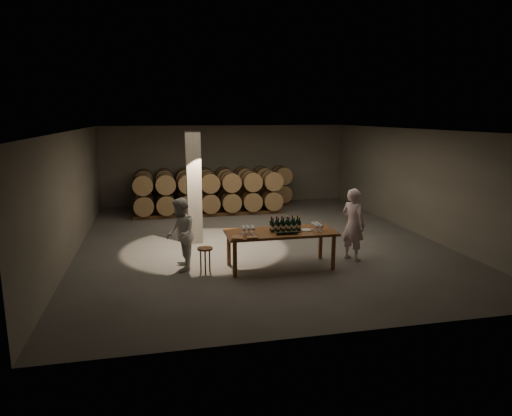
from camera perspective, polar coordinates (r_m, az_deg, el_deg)
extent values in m
plane|color=#55524F|center=(13.43, 0.19, -4.03)|extent=(12.00, 12.00, 0.00)
plane|color=#605E59|center=(12.95, 0.20, 9.74)|extent=(12.00, 12.00, 0.00)
plane|color=#676358|center=(18.95, -3.80, 5.43)|extent=(10.00, 0.00, 10.00)
plane|color=#676358|center=(7.48, 10.33, -4.21)|extent=(10.00, 0.00, 10.00)
plane|color=#676358|center=(12.97, -21.92, 1.80)|extent=(0.00, 12.00, 12.00)
plane|color=#676358|center=(14.99, 19.22, 3.20)|extent=(0.00, 12.00, 12.00)
cube|color=gray|center=(13.02, -7.76, 2.57)|extent=(0.40, 0.40, 3.20)
cylinder|color=brown|center=(10.34, -2.66, -6.42)|extent=(0.10, 0.10, 0.84)
cylinder|color=brown|center=(10.97, 9.64, -5.52)|extent=(0.10, 0.10, 0.84)
cylinder|color=brown|center=(11.15, -3.42, -5.09)|extent=(0.10, 0.10, 0.84)
cylinder|color=brown|center=(11.73, 8.07, -4.33)|extent=(0.10, 0.10, 0.84)
cube|color=brown|center=(10.86, 3.08, -3.06)|extent=(2.60, 1.10, 0.06)
cube|color=#52311C|center=(18.02, -4.99, 0.15)|extent=(6.26, 0.10, 0.12)
cube|color=#52311C|center=(18.61, -5.24, 0.50)|extent=(6.26, 0.10, 0.12)
cylinder|color=olive|center=(18.11, -13.74, 1.23)|extent=(0.70, 0.95, 0.70)
cylinder|color=black|center=(17.85, -13.75, 1.08)|extent=(0.73, 0.04, 0.73)
cylinder|color=black|center=(18.36, -13.73, 1.37)|extent=(0.73, 0.04, 0.73)
cylinder|color=olive|center=(18.10, -11.27, 1.34)|extent=(0.70, 0.95, 0.70)
cylinder|color=black|center=(17.85, -11.25, 1.19)|extent=(0.73, 0.04, 0.73)
cylinder|color=black|center=(18.36, -11.29, 1.48)|extent=(0.73, 0.04, 0.73)
cylinder|color=olive|center=(18.13, -8.81, 1.44)|extent=(0.70, 0.95, 0.70)
cylinder|color=black|center=(17.88, -8.75, 1.30)|extent=(0.73, 0.04, 0.73)
cylinder|color=black|center=(18.39, -8.86, 1.58)|extent=(0.73, 0.04, 0.73)
cylinder|color=olive|center=(18.20, -6.36, 1.54)|extent=(0.70, 0.95, 0.70)
cylinder|color=black|center=(17.94, -6.27, 1.40)|extent=(0.73, 0.04, 0.73)
cylinder|color=black|center=(18.45, -6.45, 1.68)|extent=(0.73, 0.04, 0.73)
cylinder|color=olive|center=(18.29, -3.93, 1.64)|extent=(0.70, 0.95, 0.70)
cylinder|color=black|center=(18.04, -3.80, 1.50)|extent=(0.73, 0.04, 0.73)
cylinder|color=black|center=(18.55, -4.05, 1.77)|extent=(0.73, 0.04, 0.73)
cylinder|color=olive|center=(18.42, -1.53, 1.73)|extent=(0.70, 0.95, 0.70)
cylinder|color=black|center=(18.17, -1.37, 1.59)|extent=(0.73, 0.04, 0.73)
cylinder|color=black|center=(18.67, -1.68, 1.86)|extent=(0.73, 0.04, 0.73)
cylinder|color=olive|center=(18.58, 0.84, 1.82)|extent=(0.70, 0.95, 0.70)
cylinder|color=black|center=(18.33, 1.02, 1.69)|extent=(0.73, 0.04, 0.73)
cylinder|color=black|center=(18.83, 0.65, 1.95)|extent=(0.73, 0.04, 0.73)
cylinder|color=olive|center=(18.78, 3.15, 1.90)|extent=(0.70, 0.95, 0.70)
cylinder|color=black|center=(18.53, 3.37, 1.77)|extent=(0.73, 0.04, 0.73)
cylinder|color=black|center=(19.02, 2.94, 2.03)|extent=(0.73, 0.04, 0.73)
cylinder|color=olive|center=(17.99, -13.85, 3.55)|extent=(0.70, 0.95, 0.70)
cylinder|color=black|center=(17.73, -13.87, 3.44)|extent=(0.73, 0.04, 0.73)
cylinder|color=black|center=(18.25, -13.84, 3.66)|extent=(0.73, 0.04, 0.73)
cylinder|color=olive|center=(17.99, -11.36, 3.66)|extent=(0.70, 0.95, 0.70)
cylinder|color=black|center=(17.73, -11.35, 3.54)|extent=(0.73, 0.04, 0.73)
cylinder|color=black|center=(18.25, -11.38, 3.76)|extent=(0.73, 0.04, 0.73)
cylinder|color=olive|center=(18.02, -8.88, 3.76)|extent=(0.70, 0.95, 0.70)
cylinder|color=black|center=(17.76, -8.83, 3.65)|extent=(0.73, 0.04, 0.73)
cylinder|color=black|center=(18.28, -8.93, 3.86)|extent=(0.73, 0.04, 0.73)
cylinder|color=olive|center=(18.08, -6.41, 3.85)|extent=(0.70, 0.95, 0.70)
cylinder|color=black|center=(17.83, -6.32, 3.74)|extent=(0.73, 0.04, 0.73)
cylinder|color=black|center=(18.34, -6.50, 3.96)|extent=(0.73, 0.04, 0.73)
cylinder|color=olive|center=(18.18, -3.96, 3.94)|extent=(0.70, 0.95, 0.70)
cylinder|color=black|center=(17.93, -3.84, 3.83)|extent=(0.73, 0.04, 0.73)
cylinder|color=black|center=(18.44, -4.08, 4.04)|extent=(0.73, 0.04, 0.73)
cylinder|color=olive|center=(18.31, -1.54, 4.01)|extent=(0.70, 0.95, 0.70)
cylinder|color=black|center=(18.06, -1.38, 3.91)|extent=(0.73, 0.04, 0.73)
cylinder|color=black|center=(18.56, -1.69, 4.12)|extent=(0.73, 0.04, 0.73)
cylinder|color=olive|center=(18.47, 0.84, 4.08)|extent=(0.70, 0.95, 0.70)
cylinder|color=black|center=(18.22, 1.03, 3.98)|extent=(0.73, 0.04, 0.73)
cylinder|color=black|center=(18.72, 0.66, 4.18)|extent=(0.73, 0.04, 0.73)
cylinder|color=olive|center=(18.67, 3.18, 4.14)|extent=(0.70, 0.95, 0.70)
cylinder|color=black|center=(18.42, 3.40, 4.04)|extent=(0.73, 0.04, 0.73)
cylinder|color=black|center=(18.91, 2.97, 4.24)|extent=(0.73, 0.04, 0.73)
cube|color=#52311C|center=(16.62, -5.69, -0.84)|extent=(5.48, 0.10, 0.12)
cube|color=#52311C|center=(17.20, -5.93, -0.42)|extent=(5.48, 0.10, 0.12)
cylinder|color=olive|center=(16.73, -13.83, 0.39)|extent=(0.70, 0.95, 0.70)
cylinder|color=black|center=(16.47, -13.84, 0.22)|extent=(0.73, 0.04, 0.73)
cylinder|color=black|center=(16.98, -13.81, 0.56)|extent=(0.73, 0.04, 0.73)
cylinder|color=olive|center=(16.73, -11.16, 0.51)|extent=(0.70, 0.95, 0.70)
cylinder|color=black|center=(16.47, -11.13, 0.34)|extent=(0.73, 0.04, 0.73)
cylinder|color=black|center=(16.98, -11.18, 0.67)|extent=(0.73, 0.04, 0.73)
cylinder|color=olive|center=(16.76, -8.49, 0.62)|extent=(0.70, 0.95, 0.70)
cylinder|color=black|center=(16.50, -8.43, 0.46)|extent=(0.73, 0.04, 0.73)
cylinder|color=black|center=(17.01, -8.55, 0.78)|extent=(0.73, 0.04, 0.73)
cylinder|color=olive|center=(16.83, -5.84, 0.74)|extent=(0.70, 0.95, 0.70)
cylinder|color=black|center=(16.57, -5.74, 0.57)|extent=(0.73, 0.04, 0.73)
cylinder|color=black|center=(17.08, -5.94, 0.89)|extent=(0.73, 0.04, 0.73)
cylinder|color=olive|center=(16.93, -3.22, 0.84)|extent=(0.70, 0.95, 0.70)
cylinder|color=black|center=(16.68, -3.08, 0.68)|extent=(0.73, 0.04, 0.73)
cylinder|color=black|center=(17.18, -3.36, 1.00)|extent=(0.73, 0.04, 0.73)
cylinder|color=olive|center=(17.07, -0.63, 0.95)|extent=(0.70, 0.95, 0.70)
cylinder|color=black|center=(16.82, -0.45, 0.79)|extent=(0.73, 0.04, 0.73)
cylinder|color=black|center=(17.32, -0.81, 1.10)|extent=(0.73, 0.04, 0.73)
cylinder|color=olive|center=(17.24, 1.90, 1.05)|extent=(0.70, 0.95, 0.70)
cylinder|color=black|center=(17.00, 2.12, 0.90)|extent=(0.73, 0.04, 0.73)
cylinder|color=black|center=(17.49, 1.69, 1.20)|extent=(0.73, 0.04, 0.73)
cylinder|color=olive|center=(16.61, -13.95, 2.90)|extent=(0.70, 0.95, 0.70)
cylinder|color=black|center=(16.35, -13.97, 2.77)|extent=(0.73, 0.04, 0.73)
cylinder|color=black|center=(16.86, -13.93, 3.03)|extent=(0.73, 0.04, 0.73)
cylinder|color=olive|center=(16.60, -11.25, 3.02)|extent=(0.70, 0.95, 0.70)
cylinder|color=black|center=(16.35, -11.23, 2.89)|extent=(0.73, 0.04, 0.73)
cylinder|color=black|center=(16.86, -11.28, 3.14)|extent=(0.73, 0.04, 0.73)
cylinder|color=olive|center=(16.64, -8.57, 3.13)|extent=(0.70, 0.95, 0.70)
cylinder|color=black|center=(16.38, -8.50, 3.00)|extent=(0.73, 0.04, 0.73)
cylinder|color=black|center=(16.89, -8.63, 3.25)|extent=(0.73, 0.04, 0.73)
cylinder|color=olive|center=(16.70, -5.89, 3.23)|extent=(0.70, 0.95, 0.70)
cylinder|color=black|center=(16.45, -5.79, 3.10)|extent=(0.73, 0.04, 0.73)
cylinder|color=black|center=(16.96, -6.00, 3.35)|extent=(0.73, 0.04, 0.73)
cylinder|color=olive|center=(16.81, -3.25, 3.32)|extent=(0.70, 0.95, 0.70)
cylinder|color=black|center=(16.56, -3.10, 3.20)|extent=(0.73, 0.04, 0.73)
cylinder|color=black|center=(17.06, -3.39, 3.44)|extent=(0.73, 0.04, 0.73)
cylinder|color=olive|center=(16.95, -0.64, 3.41)|extent=(0.70, 0.95, 0.70)
cylinder|color=black|center=(16.70, -0.46, 3.29)|extent=(0.73, 0.04, 0.73)
cylinder|color=black|center=(17.20, -0.82, 3.53)|extent=(0.73, 0.04, 0.73)
cylinder|color=olive|center=(17.13, 1.92, 3.49)|extent=(0.70, 0.95, 0.70)
cylinder|color=black|center=(16.88, 2.14, 3.37)|extent=(0.73, 0.04, 0.73)
cylinder|color=black|center=(17.38, 1.71, 3.61)|extent=(0.73, 0.04, 0.73)
cylinder|color=black|center=(10.72, 2.12, -2.44)|extent=(0.09, 0.09, 0.23)
cylinder|color=silver|center=(10.72, 2.12, -2.50)|extent=(0.09, 0.09, 0.07)
cylinder|color=black|center=(10.68, 2.13, -1.58)|extent=(0.03, 0.03, 0.10)
cylinder|color=gold|center=(10.67, 2.13, -1.31)|extent=(0.04, 0.04, 0.03)
cylinder|color=black|center=(10.86, 1.92, -2.26)|extent=(0.09, 0.09, 0.23)
cylinder|color=silver|center=(10.87, 1.92, -2.31)|extent=(0.09, 0.09, 0.07)
cylinder|color=black|center=(10.82, 1.93, -1.41)|extent=(0.03, 0.03, 0.10)
cylinder|color=maroon|center=(10.81, 1.93, -1.13)|extent=(0.04, 0.04, 0.03)
cylinder|color=black|center=(10.75, 2.79, -2.40)|extent=(0.09, 0.09, 0.23)
cylinder|color=silver|center=(10.76, 2.79, -2.46)|extent=(0.09, 0.09, 0.07)
cylinder|color=black|center=(10.72, 2.80, -1.55)|extent=(0.03, 0.03, 0.10)
cylinder|color=maroon|center=(10.70, 2.80, -1.27)|extent=(0.04, 0.04, 0.03)
cylinder|color=black|center=(10.89, 2.59, -2.22)|extent=(0.09, 0.09, 0.23)
cylinder|color=silver|center=(10.90, 2.59, -2.27)|extent=(0.09, 0.09, 0.07)
cylinder|color=black|center=(10.86, 2.59, -1.37)|extent=(0.03, 0.03, 0.10)
cylinder|color=gold|center=(10.85, 2.60, -1.10)|extent=(0.04, 0.04, 0.03)
cylinder|color=black|center=(10.79, 3.46, -2.37)|extent=(0.09, 0.09, 0.23)
cylinder|color=silver|center=(10.79, 3.46, -2.42)|extent=(0.09, 0.09, 0.07)
cylinder|color=black|center=(10.75, 3.47, -1.51)|extent=(0.03, 0.03, 0.10)
cylinder|color=gold|center=(10.74, 3.47, -1.24)|extent=(0.04, 0.04, 0.03)
cylinder|color=black|center=(10.93, 3.25, -2.18)|extent=(0.09, 0.09, 0.23)
cylinder|color=silver|center=(10.93, 3.24, -2.24)|extent=(0.09, 0.09, 0.07)
cylinder|color=black|center=(10.89, 3.26, -1.34)|extent=(0.03, 0.03, 0.10)
cylinder|color=maroon|center=(10.88, 3.26, -1.07)|extent=(0.04, 0.04, 0.03)
cylinder|color=black|center=(10.82, 4.12, -2.33)|extent=(0.09, 0.09, 0.23)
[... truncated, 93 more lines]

